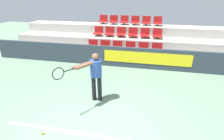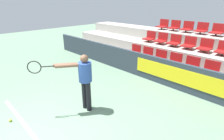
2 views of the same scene
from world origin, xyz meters
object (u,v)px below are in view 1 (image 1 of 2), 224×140
at_px(stadium_chair_3, 130,48).
at_px(stadium_chair_0, 92,46).
at_px(stadium_chair_2, 117,47).
at_px(stadium_chair_13, 114,20).
at_px(stadium_chair_7, 109,32).
at_px(stadium_chair_1, 105,46).
at_px(stadium_chair_9, 133,33).
at_px(stadium_chair_11, 157,35).
at_px(stadium_chair_8, 121,33).
at_px(stadium_chair_17, 158,22).
at_px(tennis_player, 94,73).
at_px(stadium_chair_14, 124,21).
at_px(stadium_chair_12, 103,20).
at_px(stadium_chair_15, 135,21).
at_px(stadium_chair_10, 145,34).
at_px(stadium_chair_5, 157,50).
at_px(stadium_chair_6, 98,32).
at_px(tennis_ball, 42,133).
at_px(stadium_chair_4, 143,49).
at_px(stadium_chair_16, 146,21).

bearing_deg(stadium_chair_3, stadium_chair_0, 180.00).
xyz_separation_m(stadium_chair_2, stadium_chair_13, (-0.63, 2.19, 0.94)).
bearing_deg(stadium_chair_7, stadium_chair_1, -90.00).
bearing_deg(stadium_chair_9, stadium_chair_11, 0.00).
distance_m(stadium_chair_8, stadium_chair_11, 1.88).
xyz_separation_m(stadium_chair_17, tennis_player, (-1.90, -5.85, -0.65)).
distance_m(stadium_chair_8, stadium_chair_14, 1.19).
height_order(stadium_chair_12, stadium_chair_15, same).
bearing_deg(stadium_chair_10, stadium_chair_5, -60.27).
bearing_deg(stadium_chair_2, stadium_chair_5, 0.00).
height_order(stadium_chair_7, stadium_chair_8, same).
bearing_deg(stadium_chair_8, stadium_chair_5, -30.27).
bearing_deg(stadium_chair_11, stadium_chair_12, 160.70).
height_order(stadium_chair_13, stadium_chair_14, same).
bearing_deg(stadium_chair_14, stadium_chair_3, -74.06).
bearing_deg(stadium_chair_1, stadium_chair_9, 41.20).
bearing_deg(stadium_chair_1, stadium_chair_14, 74.06).
xyz_separation_m(stadium_chair_6, stadium_chair_7, (0.63, 0.00, 0.00)).
xyz_separation_m(stadium_chair_6, stadium_chair_13, (0.63, 1.10, 0.47)).
height_order(stadium_chair_11, tennis_player, tennis_player).
xyz_separation_m(stadium_chair_10, stadium_chair_11, (0.63, 0.00, 0.00)).
xyz_separation_m(stadium_chair_0, stadium_chair_17, (3.13, 2.19, 0.94)).
bearing_deg(stadium_chair_14, stadium_chair_11, -30.27).
bearing_deg(tennis_ball, stadium_chair_9, 76.95).
relative_size(stadium_chair_4, stadium_chair_12, 1.00).
bearing_deg(stadium_chair_3, tennis_player, -99.98).
relative_size(stadium_chair_5, stadium_chair_14, 1.00).
distance_m(stadium_chair_12, stadium_chair_16, 2.51).
xyz_separation_m(stadium_chair_6, stadium_chair_14, (1.25, 1.10, 0.47)).
relative_size(stadium_chair_4, tennis_ball, 7.41).
xyz_separation_m(stadium_chair_14, tennis_player, (-0.02, -5.85, -0.65)).
bearing_deg(stadium_chair_8, stadium_chair_9, 0.00).
relative_size(stadium_chair_16, tennis_ball, 7.41).
relative_size(stadium_chair_1, stadium_chair_14, 1.00).
relative_size(stadium_chair_1, stadium_chair_6, 1.00).
bearing_deg(stadium_chair_2, stadium_chair_8, 90.00).
distance_m(stadium_chair_2, stadium_chair_15, 2.47).
height_order(stadium_chair_1, stadium_chair_15, stadium_chair_15).
bearing_deg(stadium_chair_16, stadium_chair_9, -119.73).
distance_m(stadium_chair_11, tennis_ball, 7.03).
xyz_separation_m(stadium_chair_3, stadium_chair_9, (0.00, 1.10, 0.47)).
bearing_deg(stadium_chair_13, stadium_chair_14, 0.00).
height_order(stadium_chair_3, stadium_chair_5, same).
xyz_separation_m(stadium_chair_8, stadium_chair_16, (1.25, 1.10, 0.47)).
relative_size(stadium_chair_6, stadium_chair_13, 1.00).
bearing_deg(stadium_chair_16, tennis_player, -102.25).
bearing_deg(stadium_chair_11, stadium_chair_14, 149.73).
bearing_deg(stadium_chair_3, tennis_ball, -105.64).
distance_m(stadium_chair_11, stadium_chair_15, 1.73).
distance_m(stadium_chair_0, stadium_chair_6, 1.19).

